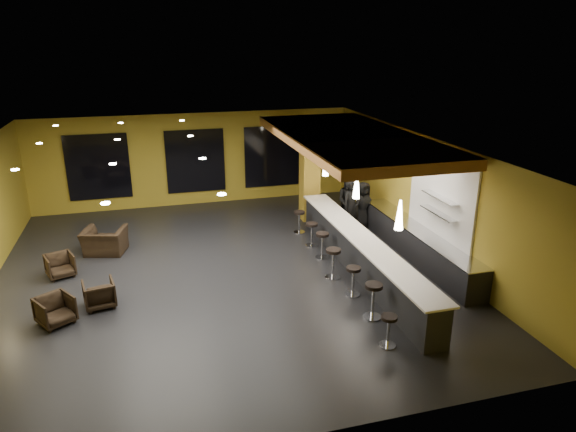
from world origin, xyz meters
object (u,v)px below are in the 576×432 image
object	(u,v)px
bar_stool_2	(353,277)
bar_stool_5	(312,231)
column	(310,171)
bar_stool_1	(373,296)
pendant_0	(400,215)
pendant_2	(326,165)
staff_c	(363,205)
bar_stool_6	(299,219)
bar_counter	(361,256)
armchair_c	(60,266)
bar_stool_0	(389,327)
armchair_a	(55,310)
pendant_1	(357,186)
armchair_b	(99,294)
staff_b	(349,201)
bar_stool_4	(322,242)
bar_stool_3	(333,260)
prep_counter	(417,244)
armchair_d	(105,241)
staff_a	(351,208)

from	to	relation	value
bar_stool_2	bar_stool_5	xyz separation A→B (m)	(0.00, 3.34, -0.00)
column	bar_stool_1	world-z (taller)	column
pendant_0	pendant_2	distance (m)	5.00
staff_c	bar_stool_6	size ratio (longest dim) A/B	2.15
bar_counter	armchair_c	world-z (taller)	bar_counter
bar_stool_5	bar_stool_1	bearing A→B (deg)	-89.79
column	bar_stool_2	size ratio (longest dim) A/B	4.61
pendant_0	bar_stool_0	distance (m)	2.55
armchair_a	armchair_c	world-z (taller)	armchair_a
pendant_1	armchair_b	distance (m)	7.11
pendant_1	staff_b	distance (m)	3.67
bar_stool_0	bar_stool_4	size ratio (longest dim) A/B	0.91
bar_stool_5	bar_stool_3	bearing A→B (deg)	-93.64
pendant_1	armchair_b	size ratio (longest dim) A/B	0.97
prep_counter	bar_stool_4	xyz separation A→B (m)	(-2.69, 0.71, 0.07)
armchair_c	armchair_d	distance (m)	1.73
armchair_d	bar_stool_6	xyz separation A→B (m)	(6.11, 0.08, 0.09)
bar_counter	staff_a	world-z (taller)	staff_a
staff_b	bar_counter	bearing A→B (deg)	-86.05
prep_counter	column	world-z (taller)	column
pendant_0	bar_stool_6	world-z (taller)	pendant_0
bar_counter	bar_stool_2	bearing A→B (deg)	-120.94
pendant_0	staff_a	xyz separation A→B (m)	(0.80, 4.70, -1.41)
staff_a	armchair_c	bearing A→B (deg)	165.12
bar_stool_2	bar_stool_0	bearing A→B (deg)	-93.87
prep_counter	bar_stool_1	bearing A→B (deg)	-133.60
armchair_b	bar_stool_1	distance (m)	6.52
pendant_1	staff_c	xyz separation A→B (m)	(1.48, 2.80, -1.55)
bar_stool_3	prep_counter	bearing A→B (deg)	12.19
pendant_1	bar_stool_5	size ratio (longest dim) A/B	0.93
pendant_1	bar_stool_3	size ratio (longest dim) A/B	0.84
armchair_b	bar_stool_6	bearing A→B (deg)	-161.12
pendant_2	bar_stool_1	size ratio (longest dim) A/B	0.82
staff_a	column	bearing A→B (deg)	93.17
pendant_0	bar_stool_4	xyz separation A→B (m)	(-0.69, 3.21, -1.85)
armchair_d	bar_stool_0	world-z (taller)	armchair_d
bar_counter	armchair_a	bearing A→B (deg)	-175.28
pendant_2	armchair_c	distance (m)	8.25
column	armchair_b	bearing A→B (deg)	-145.54
pendant_1	armchair_a	world-z (taller)	pendant_1
bar_stool_3	bar_stool_4	world-z (taller)	bar_stool_3
bar_counter	pendant_1	xyz separation A→B (m)	(0.00, 0.50, 1.85)
pendant_1	bar_stool_2	bearing A→B (deg)	-112.79
pendant_2	bar_stool_5	distance (m)	2.16
armchair_c	bar_stool_4	xyz separation A→B (m)	(7.24, -0.74, 0.18)
staff_c	bar_stool_2	size ratio (longest dim) A/B	2.10
bar_stool_0	prep_counter	bearing A→B (deg)	54.30
staff_b	armchair_b	distance (m)	8.75
column	armchair_a	world-z (taller)	column
prep_counter	pendant_1	bearing A→B (deg)	180.00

